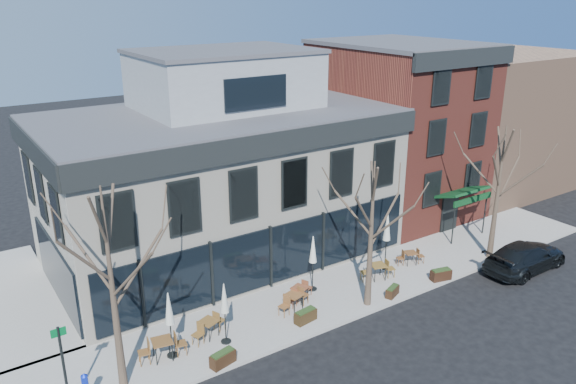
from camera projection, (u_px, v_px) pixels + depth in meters
ground at (270, 290)px, 28.09m from camera, size 120.00×120.00×0.00m
sidewalk_front at (348, 288)px, 28.09m from camera, size 33.50×4.70×0.15m
sidewalk_side at (5, 302)px, 26.87m from camera, size 4.50×12.00×0.15m
corner_building at (221, 174)px, 30.52m from camera, size 18.39×10.39×11.10m
red_brick_building at (396, 128)px, 36.92m from camera, size 8.20×11.78×11.18m
bg_building at (481, 117)px, 43.17m from camera, size 12.00×12.00×10.00m
tree_corner at (113, 288)px, 19.71m from camera, size 3.93×3.98×7.92m
tree_mid at (371, 233)px, 25.35m from camera, size 3.50×3.55×7.04m
tree_right at (498, 191)px, 29.99m from camera, size 3.72×3.77×7.48m
sign_pole at (63, 364)px, 19.15m from camera, size 0.50×0.10×3.40m
parked_sedan at (525, 257)px, 29.91m from camera, size 5.39×2.31×1.55m
cafe_set_0 at (163, 347)px, 22.40m from camera, size 2.03×0.92×1.04m
cafe_set_1 at (209, 327)px, 23.87m from camera, size 1.84×1.07×0.95m
cafe_set_2 at (294, 300)px, 25.93m from camera, size 1.88×0.92×0.96m
cafe_set_3 at (300, 292)px, 26.64m from camera, size 1.74×1.02×0.90m
cafe_set_4 at (378, 270)px, 28.72m from camera, size 1.93×0.99×0.99m
cafe_set_5 at (410, 257)px, 30.33m from camera, size 1.63×0.94×0.84m
umbrella_0 at (169, 312)px, 22.07m from camera, size 0.46×0.46×2.90m
umbrella_1 at (224, 301)px, 23.01m from camera, size 0.44×0.44×2.77m
umbrella_2 at (313, 252)px, 27.17m from camera, size 0.46×0.46×2.88m
umbrella_4 at (387, 230)px, 29.31m from camera, size 0.50×0.50×3.11m
planter_0 at (223, 358)px, 22.13m from camera, size 1.13×0.65×0.60m
planter_1 at (306, 316)px, 25.04m from camera, size 1.11×0.56×0.59m
planter_2 at (392, 291)px, 27.19m from camera, size 0.96×0.67×0.50m
planter_3 at (441, 274)px, 28.69m from camera, size 1.14×0.66×0.60m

